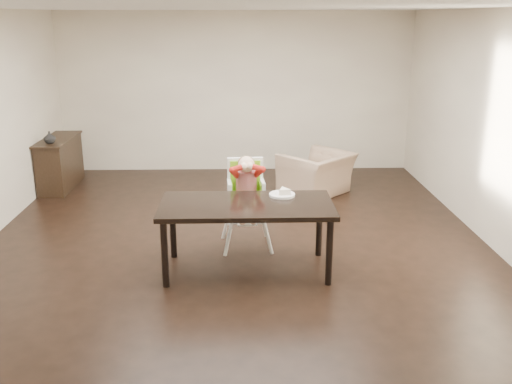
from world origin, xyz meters
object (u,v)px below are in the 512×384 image
Objects in this scene: high_chair at (246,183)px; sideboard at (60,163)px; dining_table at (247,211)px; armchair at (317,167)px.

high_chair reaches higher than sideboard.
sideboard reaches higher than dining_table.
dining_table is 4.31m from sideboard.
dining_table is at bearing -94.42° from high_chair.
armchair is (1.10, 2.72, -0.25)m from dining_table.
dining_table is 2.94m from armchair.
sideboard is (-4.00, 0.46, -0.03)m from armchair.
armchair is 0.77× the size of sideboard.
high_chair reaches higher than armchair.
sideboard is at bearing -50.48° from armchair.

